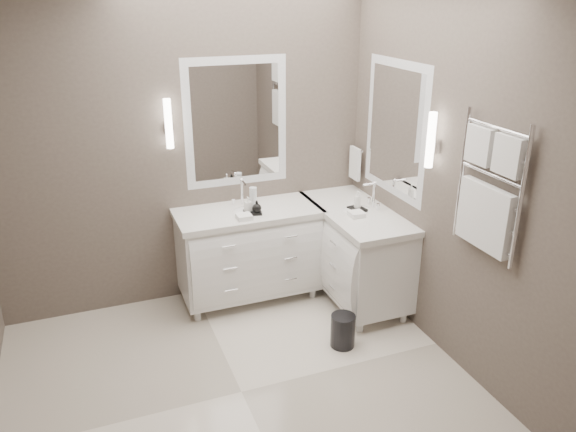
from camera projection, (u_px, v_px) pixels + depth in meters
name	position (u px, v px, depth m)	size (l,w,h in m)	color
floor	(242.00, 392.00, 3.90)	(3.20, 3.00, 0.01)	silver
wall_back	(185.00, 150.00, 4.70)	(3.20, 0.01, 2.70)	#574D46
wall_front	(346.00, 349.00, 2.09)	(3.20, 0.01, 2.70)	#574D46
wall_right	(455.00, 181.00, 3.93)	(0.01, 3.00, 2.70)	#574D46
vanity_back	(249.00, 249.00, 4.93)	(1.24, 0.59, 0.97)	white
vanity_right	(355.00, 248.00, 4.94)	(0.59, 1.24, 0.97)	white
mirror_back	(236.00, 123.00, 4.76)	(0.90, 0.02, 1.10)	white
mirror_right	(395.00, 129.00, 4.54)	(0.02, 0.90, 1.10)	white
sconce_back	(169.00, 125.00, 4.49)	(0.06, 0.06, 0.40)	white
sconce_right	(431.00, 141.00, 4.00)	(0.06, 0.06, 0.40)	white
towel_bar_corner	(355.00, 163.00, 5.17)	(0.03, 0.22, 0.30)	white
towel_ladder	(488.00, 194.00, 3.55)	(0.06, 0.58, 0.90)	white
waste_bin	(343.00, 331.00, 4.36)	(0.19, 0.19, 0.27)	black
amenity_tray_back	(252.00, 212.00, 4.71)	(0.15, 0.11, 0.02)	black
amenity_tray_right	(357.00, 209.00, 4.78)	(0.11, 0.15, 0.02)	black
water_bottle	(253.00, 198.00, 4.81)	(0.06, 0.06, 0.18)	silver
soap_bottle_a	(248.00, 204.00, 4.69)	(0.06, 0.06, 0.12)	white
soap_bottle_b	(257.00, 206.00, 4.67)	(0.08, 0.08, 0.10)	black
soap_bottle_c	(358.00, 200.00, 4.75)	(0.06, 0.06, 0.15)	white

